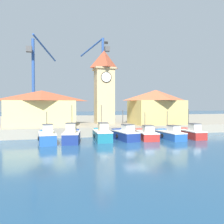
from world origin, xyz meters
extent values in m
plane|color=navy|center=(0.00, 0.00, 0.00)|extent=(300.00, 300.00, 0.00)
cube|color=#9E937F|center=(0.00, 27.71, 0.69)|extent=(120.00, 40.00, 1.38)
cube|color=#2356A8|center=(-9.57, 4.14, 0.58)|extent=(2.23, 4.56, 1.15)
cube|color=#2356A8|center=(-9.75, 6.09, 1.27)|extent=(1.61, 0.74, 0.24)
cube|color=silver|center=(-9.57, 4.14, 1.20)|extent=(2.30, 4.63, 0.12)
cube|color=beige|center=(-9.50, 3.37, 1.77)|extent=(1.22, 1.42, 1.01)
cube|color=#4C4C51|center=(-9.50, 3.37, 2.31)|extent=(1.30, 1.51, 0.08)
cylinder|color=#4C4742|center=(-9.62, 4.69, 2.51)|extent=(0.10, 0.10, 2.49)
torus|color=black|center=(-10.58, 4.27, 0.58)|extent=(0.17, 0.53, 0.52)
cube|color=navy|center=(-6.71, 3.92, 0.59)|extent=(2.53, 4.49, 1.18)
cube|color=navy|center=(-6.40, 5.76, 1.30)|extent=(1.66, 0.85, 0.24)
cube|color=silver|center=(-6.71, 3.92, 1.23)|extent=(2.60, 4.56, 0.12)
cube|color=beige|center=(-6.83, 3.18, 1.83)|extent=(1.31, 1.44, 1.09)
cube|color=#4C4C51|center=(-6.83, 3.18, 2.42)|extent=(1.40, 1.53, 0.08)
cylinder|color=#4C4742|center=(-6.62, 4.44, 2.91)|extent=(0.10, 0.10, 3.25)
torus|color=black|center=(-7.67, 4.29, 0.59)|extent=(0.20, 0.53, 0.52)
cube|color=#196B7F|center=(-2.80, 4.52, 0.59)|extent=(2.07, 4.83, 1.17)
cube|color=#196B7F|center=(-2.71, 6.64, 1.29)|extent=(1.61, 0.67, 0.24)
cube|color=silver|center=(-2.80, 4.52, 1.22)|extent=(2.13, 4.89, 0.12)
cube|color=beige|center=(-2.83, 3.69, 1.79)|extent=(1.18, 1.47, 1.01)
cube|color=#4C4C51|center=(-2.83, 3.69, 2.34)|extent=(1.26, 1.56, 0.08)
cylinder|color=#4C4742|center=(-2.77, 5.11, 2.92)|extent=(0.10, 0.10, 3.29)
torus|color=black|center=(-3.80, 4.80, 0.59)|extent=(0.14, 0.52, 0.52)
cube|color=navy|center=(0.19, 4.26, 0.53)|extent=(2.71, 4.91, 1.06)
cube|color=navy|center=(-0.17, 6.30, 1.18)|extent=(1.72, 0.88, 0.24)
cube|color=silver|center=(0.19, 4.26, 1.11)|extent=(2.78, 4.97, 0.12)
cube|color=silver|center=(0.33, 3.46, 1.60)|extent=(1.38, 1.57, 0.85)
cube|color=#4C4C51|center=(0.33, 3.46, 2.06)|extent=(1.47, 1.66, 0.08)
cylinder|color=#4C4742|center=(0.09, 4.83, 2.54)|extent=(0.10, 0.10, 2.73)
torus|color=black|center=(-0.88, 4.31, 0.53)|extent=(0.21, 0.53, 0.52)
cube|color=#AD2823|center=(3.19, 4.23, 0.46)|extent=(2.69, 5.40, 0.93)
cube|color=#AD2823|center=(3.50, 6.54, 1.05)|extent=(1.77, 0.82, 0.24)
cube|color=silver|center=(3.19, 4.23, 0.98)|extent=(2.76, 5.47, 0.12)
cube|color=silver|center=(3.07, 3.33, 1.44)|extent=(1.40, 1.70, 0.81)
cube|color=#4C4C51|center=(3.07, 3.33, 1.89)|extent=(1.49, 1.79, 0.08)
cylinder|color=#4C4742|center=(3.28, 4.87, 2.31)|extent=(0.10, 0.10, 2.55)
torus|color=black|center=(2.15, 4.63, 0.46)|extent=(0.19, 0.53, 0.52)
cube|color=#2356A8|center=(6.29, 3.49, 0.46)|extent=(2.20, 5.14, 0.91)
cube|color=#2356A8|center=(6.13, 5.74, 1.03)|extent=(1.62, 0.71, 0.24)
cube|color=silver|center=(6.29, 3.49, 0.96)|extent=(2.27, 5.20, 0.12)
cube|color=silver|center=(6.35, 2.61, 1.43)|extent=(1.22, 1.58, 0.82)
cube|color=#4C4C51|center=(6.35, 2.61, 1.88)|extent=(1.30, 1.66, 0.08)
cylinder|color=#4C4742|center=(6.25, 4.12, 2.37)|extent=(0.10, 0.10, 2.70)
torus|color=black|center=(5.26, 3.67, 0.46)|extent=(0.16, 0.53, 0.52)
cube|color=#AD2823|center=(9.50, 3.41, 0.50)|extent=(1.83, 4.70, 1.00)
cube|color=#AD2823|center=(9.53, 5.50, 1.12)|extent=(1.50, 0.62, 0.24)
cube|color=silver|center=(9.50, 3.41, 1.05)|extent=(1.89, 4.76, 0.12)
cube|color=silver|center=(9.49, 2.59, 1.57)|extent=(1.08, 1.42, 0.91)
cube|color=#4C4C51|center=(9.49, 2.59, 2.06)|extent=(1.16, 1.50, 0.08)
cylinder|color=#4C4742|center=(9.51, 4.00, 2.55)|extent=(0.10, 0.10, 2.87)
torus|color=black|center=(8.54, 3.66, 0.50)|extent=(0.13, 0.52, 0.52)
cube|color=tan|center=(-0.22, 14.74, 6.07)|extent=(3.10, 3.10, 9.38)
cube|color=tan|center=(-0.22, 14.74, 10.91)|extent=(3.60, 3.60, 0.30)
pyramid|color=#A3472D|center=(-0.22, 14.74, 12.62)|extent=(3.60, 3.60, 3.13)
cylinder|color=white|center=(-0.22, 13.13, 9.30)|extent=(1.71, 0.12, 1.71)
torus|color=#332D23|center=(-0.22, 13.09, 9.30)|extent=(1.83, 0.12, 1.83)
cylinder|color=#3F3F3F|center=(-0.22, 14.74, 14.99)|extent=(0.08, 0.08, 1.60)
cube|color=black|center=(0.13, 14.74, 15.54)|extent=(0.70, 0.04, 0.44)
cube|color=#E5D17A|center=(-10.67, 13.49, 3.31)|extent=(10.22, 6.46, 3.86)
pyramid|color=#B25133|center=(-10.67, 13.49, 6.07)|extent=(10.62, 6.86, 1.65)
cube|color=tan|center=(7.99, 11.14, 3.36)|extent=(8.07, 6.61, 3.95)
pyramid|color=#C1603D|center=(7.99, 11.14, 6.24)|extent=(8.47, 7.01, 1.83)
cube|color=navy|center=(1.35, 22.82, 1.98)|extent=(2.00, 2.00, 1.20)
cylinder|color=#284C93|center=(1.35, 22.82, 10.71)|extent=(0.56, 0.56, 16.27)
cylinder|color=#284C93|center=(-0.56, 26.41, 17.60)|extent=(4.17, 7.44, 2.72)
cube|color=#4C4C4C|center=(1.98, 21.63, 16.30)|extent=(1.00, 1.00, 1.00)
cube|color=navy|center=(-12.48, 20.34, 1.98)|extent=(2.00, 2.00, 1.20)
cylinder|color=#284C93|center=(-12.48, 20.34, 9.75)|extent=(0.56, 0.56, 14.33)
cylinder|color=#284C93|center=(-10.50, 24.59, 16.26)|extent=(4.34, 8.75, 3.35)
cube|color=#4C4C4C|center=(-13.04, 19.13, 14.64)|extent=(1.00, 1.00, 1.00)
camera|label=1|loc=(-8.69, -22.82, 4.44)|focal=35.00mm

